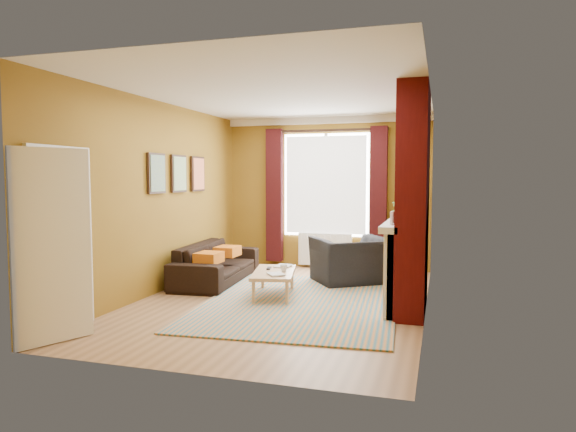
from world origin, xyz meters
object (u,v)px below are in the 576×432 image
object	(u,v)px
armchair	(351,261)
coffee_table	(274,274)
wicker_stool	(345,261)
floor_lamp	(410,203)
sofa	(217,262)

from	to	relation	value
armchair	coffee_table	bearing A→B (deg)	20.78
coffee_table	armchair	bearing A→B (deg)	42.34
armchair	wicker_stool	size ratio (longest dim) A/B	2.34
wicker_stool	floor_lamp	xyz separation A→B (m)	(1.06, 0.29, 1.01)
sofa	floor_lamp	world-z (taller)	floor_lamp
wicker_stool	sofa	bearing A→B (deg)	-149.25
sofa	coffee_table	size ratio (longest dim) A/B	1.77
sofa	armchair	xyz separation A→B (m)	(2.12, 0.49, 0.05)
armchair	coffee_table	size ratio (longest dim) A/B	0.93
armchair	coffee_table	distance (m)	1.54
coffee_table	wicker_stool	distance (m)	2.02
wicker_stool	floor_lamp	world-z (taller)	floor_lamp
coffee_table	wicker_stool	bearing A→B (deg)	57.99
sofa	wicker_stool	size ratio (longest dim) A/B	4.45
sofa	coffee_table	distance (m)	1.46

